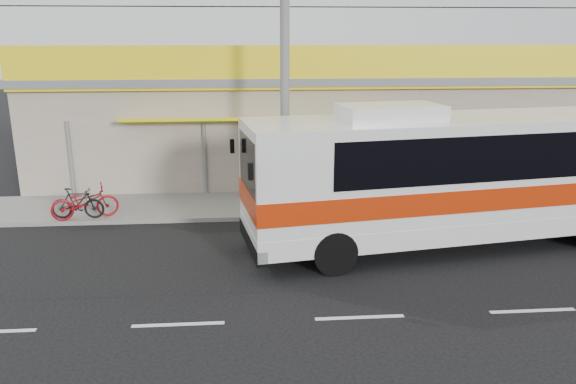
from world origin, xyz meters
name	(u,v)px	position (x,y,z in m)	size (l,w,h in m)	color
ground	(341,272)	(0.00, 0.00, 0.00)	(120.00, 120.00, 0.00)	black
sidewalk	(313,204)	(0.00, 6.00, 0.07)	(30.00, 3.20, 0.15)	slate
lane_markings	(360,318)	(0.00, -2.50, 0.00)	(50.00, 0.12, 0.01)	silver
storefront_building	(299,121)	(-0.01, 11.54, 2.30)	(22.60, 9.20, 5.70)	gray
coach_bus	(485,169)	(4.56, 1.95, 2.27)	(14.02, 4.97, 4.24)	silver
motorbike_red	(85,202)	(-7.81, 4.70, 0.72)	(0.75, 2.15, 1.13)	maroon
motorbike_dark	(77,203)	(-8.05, 4.70, 0.68)	(0.49, 1.75, 1.05)	black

